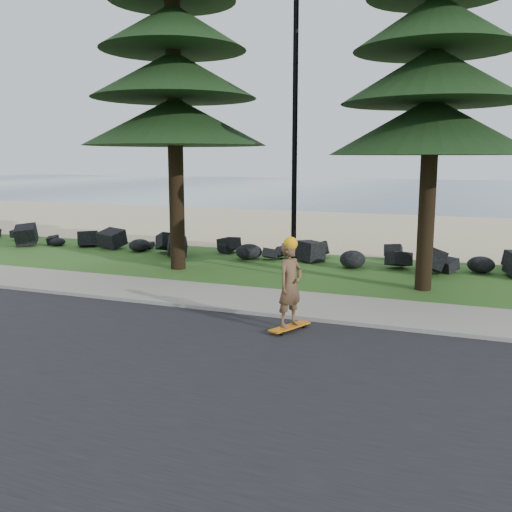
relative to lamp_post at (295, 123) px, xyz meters
The scene contains 9 objects.
ground 5.23m from the lamp_post, 90.00° to the right, with size 160.00×160.00×0.00m, color #2B581B.
road 8.74m from the lamp_post, 90.00° to the right, with size 160.00×7.00×0.02m, color black.
kerb 5.79m from the lamp_post, 90.00° to the right, with size 160.00×0.20×0.10m, color gray.
sidewalk 5.08m from the lamp_post, 90.00° to the right, with size 160.00×2.00×0.08m, color gray.
beach_sand 12.03m from the lamp_post, 90.00° to the left, with size 160.00×15.00×0.01m, color beige.
ocean 47.98m from the lamp_post, 90.00° to the left, with size 160.00×58.00×0.01m, color #365568.
seawall_boulders 4.78m from the lamp_post, 90.00° to the left, with size 60.00×2.40×1.10m, color black, non-canonical shape.
lamp_post is the anchor object (origin of this frame).
skateboarder 6.08m from the lamp_post, 73.06° to the right, with size 0.59×0.97×1.78m.
Camera 1 is at (4.66, -11.57, 3.22)m, focal length 40.00 mm.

